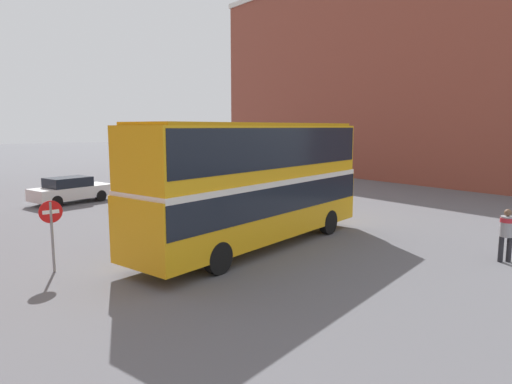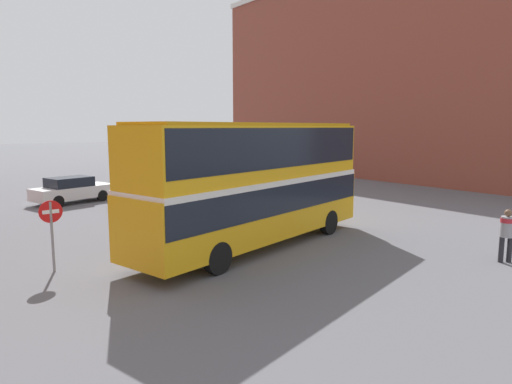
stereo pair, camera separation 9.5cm
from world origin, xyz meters
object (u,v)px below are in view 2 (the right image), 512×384
(double_decker_bus, at_px, (256,177))
(pedestrian_foreground, at_px, (507,230))
(parked_car_kerb_near, at_px, (72,190))
(no_entry_sign, at_px, (51,223))

(double_decker_bus, relative_size, pedestrian_foreground, 6.24)
(parked_car_kerb_near, bearing_deg, pedestrian_foreground, -83.85)
(double_decker_bus, xyz_separation_m, pedestrian_foreground, (5.40, -6.56, -1.54))
(double_decker_bus, distance_m, parked_car_kerb_near, 14.87)
(pedestrian_foreground, relative_size, no_entry_sign, 0.80)
(parked_car_kerb_near, bearing_deg, double_decker_bus, -94.29)
(double_decker_bus, xyz_separation_m, no_entry_sign, (-6.82, 1.35, -1.10))
(parked_car_kerb_near, xyz_separation_m, no_entry_sign, (-4.08, -13.15, 0.75))
(no_entry_sign, bearing_deg, double_decker_bus, -11.23)
(pedestrian_foreground, bearing_deg, no_entry_sign, -85.20)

